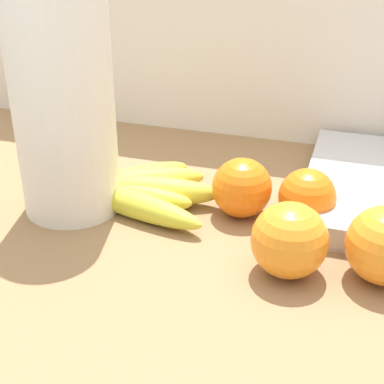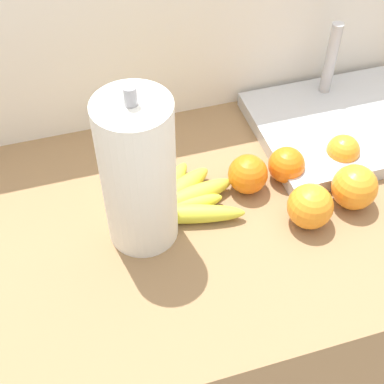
{
  "view_description": "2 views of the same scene",
  "coord_description": "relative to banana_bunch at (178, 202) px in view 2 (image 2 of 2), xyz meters",
  "views": [
    {
      "loc": [
        0.11,
        -0.58,
        1.3
      ],
      "look_at": [
        -0.07,
        0.01,
        0.98
      ],
      "focal_mm": 54.04,
      "sensor_mm": 36.0,
      "label": 1
    },
    {
      "loc": [
        -0.32,
        -0.61,
        1.71
      ],
      "look_at": [
        -0.14,
        0.01,
        1.0
      ],
      "focal_mm": 51.58,
      "sensor_mm": 36.0,
      "label": 2
    }
  ],
  "objects": [
    {
      "name": "counter",
      "position": [
        0.16,
        -0.03,
        -0.49
      ],
      "size": [
        1.53,
        0.6,
        0.94
      ],
      "primitive_type": "cube",
      "color": "olive",
      "rests_on": "ground"
    },
    {
      "name": "wall_back",
      "position": [
        0.16,
        0.3,
        -0.3
      ],
      "size": [
        1.93,
        0.06,
        1.3
      ],
      "primitive_type": "cube",
      "color": "silver",
      "rests_on": "ground"
    },
    {
      "name": "banana_bunch",
      "position": [
        0.0,
        0.0,
        0.0
      ],
      "size": [
        0.21,
        0.18,
        0.04
      ],
      "color": "gold",
      "rests_on": "counter"
    },
    {
      "name": "orange_center",
      "position": [
        0.34,
        0.02,
        0.01
      ],
      "size": [
        0.07,
        0.07,
        0.07
      ],
      "primitive_type": "sphere",
      "color": "orange",
      "rests_on": "counter"
    },
    {
      "name": "orange_back_right",
      "position": [
        0.22,
        -0.1,
        0.02
      ],
      "size": [
        0.08,
        0.08,
        0.08
      ],
      "primitive_type": "sphere",
      "color": "orange",
      "rests_on": "counter"
    },
    {
      "name": "orange_front",
      "position": [
        0.14,
        0.01,
        0.02
      ],
      "size": [
        0.08,
        0.08,
        0.08
      ],
      "primitive_type": "sphere",
      "color": "orange",
      "rests_on": "counter"
    },
    {
      "name": "orange_far_right",
      "position": [
        0.22,
        0.02,
        0.02
      ],
      "size": [
        0.07,
        0.07,
        0.07
      ],
      "primitive_type": "sphere",
      "color": "orange",
      "rests_on": "counter"
    },
    {
      "name": "orange_back_left",
      "position": [
        0.31,
        -0.08,
        0.02
      ],
      "size": [
        0.08,
        0.08,
        0.08
      ],
      "primitive_type": "sphere",
      "color": "orange",
      "rests_on": "counter"
    },
    {
      "name": "paper_towel_roll",
      "position": [
        -0.07,
        -0.03,
        0.12
      ],
      "size": [
        0.12,
        0.12,
        0.31
      ],
      "color": "white",
      "rests_on": "counter"
    },
    {
      "name": "sink_basin",
      "position": [
        0.39,
        0.11,
        -0.0
      ],
      "size": [
        0.37,
        0.3,
        0.19
      ],
      "color": "#B7BABF",
      "rests_on": "counter"
    }
  ]
}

